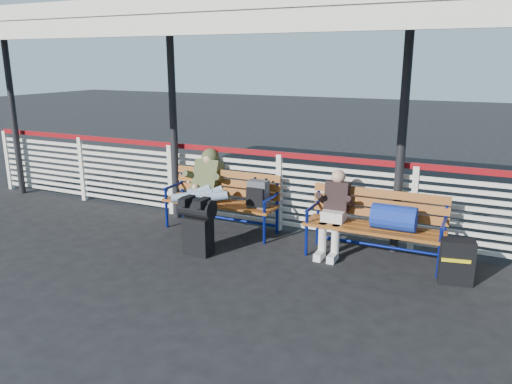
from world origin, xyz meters
The scene contains 9 objects.
ground centered at (0.00, 0.00, 0.00)m, with size 60.00×60.00×0.00m, color black.
fence centered at (0.00, 1.90, 0.66)m, with size 12.08×0.08×1.24m.
canopy centered at (0.00, 0.87, 3.04)m, with size 12.60×3.60×3.16m.
luggage_stack centered at (-0.60, 0.50, 0.43)m, with size 0.49×0.28×0.79m.
bench_left centered at (-0.65, 1.53, 0.58)m, with size 1.80×0.56×0.92m.
bench_right centered at (1.72, 1.34, 0.59)m, with size 1.80×0.56×0.92m.
traveler_man centered at (-0.95, 1.18, 0.69)m, with size 0.94×1.64×0.77m.
companion_person centered at (1.05, 1.33, 0.60)m, with size 0.32×0.66×1.15m.
suitcase_side centered at (2.65, 1.03, 0.27)m, with size 0.42×0.30×0.54m.
Camera 1 is at (2.87, -4.94, 2.58)m, focal length 35.00 mm.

